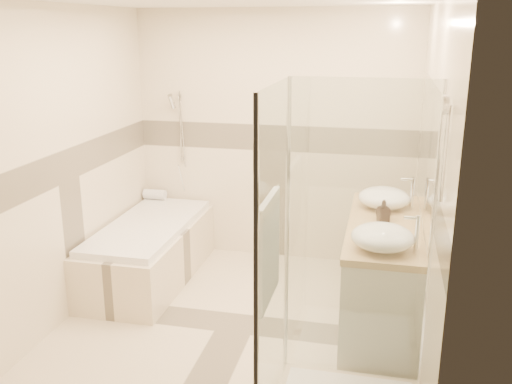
% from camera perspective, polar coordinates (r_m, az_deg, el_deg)
% --- Properties ---
extents(room, '(2.82, 3.02, 2.52)m').
position_cam_1_polar(room, '(4.29, -1.29, 1.84)').
color(room, beige).
rests_on(room, ground).
extents(bathtub, '(0.75, 1.70, 0.56)m').
position_cam_1_polar(bathtub, '(5.50, -10.61, -5.57)').
color(bathtub, beige).
rests_on(bathtub, ground).
extents(vanity, '(0.58, 1.62, 0.85)m').
position_cam_1_polar(vanity, '(4.72, 12.49, -7.91)').
color(vanity, silver).
rests_on(vanity, ground).
extents(shower_enclosure, '(0.96, 0.93, 2.04)m').
position_cam_1_polar(shower_enclosure, '(3.56, 7.39, -14.68)').
color(shower_enclosure, beige).
rests_on(shower_enclosure, ground).
extents(vessel_sink_near, '(0.43, 0.43, 0.17)m').
position_cam_1_polar(vessel_sink_near, '(4.92, 12.69, -0.57)').
color(vessel_sink_near, white).
rests_on(vessel_sink_near, vanity).
extents(vessel_sink_far, '(0.43, 0.43, 0.17)m').
position_cam_1_polar(vessel_sink_far, '(4.01, 12.53, -4.43)').
color(vessel_sink_far, white).
rests_on(vessel_sink_far, vanity).
extents(faucet_near, '(0.11, 0.03, 0.28)m').
position_cam_1_polar(faucet_near, '(4.90, 15.26, 0.10)').
color(faucet_near, silver).
rests_on(faucet_near, vanity).
extents(faucet_far, '(0.11, 0.03, 0.26)m').
position_cam_1_polar(faucet_far, '(3.99, 15.69, -3.76)').
color(faucet_far, silver).
rests_on(faucet_far, vanity).
extents(amenity_bottle_a, '(0.10, 0.11, 0.18)m').
position_cam_1_polar(amenity_bottle_a, '(4.55, 12.63, -1.91)').
color(amenity_bottle_a, black).
rests_on(amenity_bottle_a, vanity).
extents(amenity_bottle_b, '(0.16, 0.16, 0.16)m').
position_cam_1_polar(amenity_bottle_b, '(4.63, 12.64, -1.73)').
color(amenity_bottle_b, black).
rests_on(amenity_bottle_b, vanity).
extents(folded_towels, '(0.14, 0.22, 0.07)m').
position_cam_1_polar(folded_towels, '(5.16, 12.68, -0.37)').
color(folded_towels, silver).
rests_on(folded_towels, vanity).
extents(rolled_towel, '(0.23, 0.11, 0.11)m').
position_cam_1_polar(rolled_towel, '(6.13, -10.09, -0.24)').
color(rolled_towel, silver).
rests_on(rolled_towel, bathtub).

